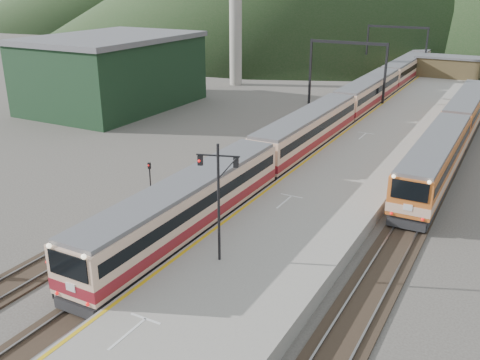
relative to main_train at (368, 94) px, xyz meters
The scene contains 14 objects.
track_main 15.08m from the main_train, 90.00° to the right, with size 2.60×200.00×0.23m.
track_far 15.89m from the main_train, 108.47° to the right, with size 2.60×200.00×0.23m.
track_second 18.97m from the main_train, 52.46° to the right, with size 2.60×200.00×0.23m.
platform 17.92m from the main_train, 71.73° to the right, with size 8.00×100.00×1.00m, color gray.
gantry_near 4.62m from the main_train, behind, with size 9.55×0.25×8.00m.
gantry_far 25.46m from the main_train, 96.49° to the left, with size 9.55×0.25×8.00m.
warehouse 30.95m from the main_train, 155.15° to the right, with size 14.50×20.50×8.60m.
station_shed 23.71m from the main_train, 76.34° to the left, with size 9.40×4.40×3.10m.
main_train is the anchor object (origin of this frame).
second_train 17.49m from the main_train, 48.89° to the right, with size 2.72×37.07×3.32m.
signal_mast 41.98m from the main_train, 84.58° to the right, with size 2.11×0.81×6.35m.
short_signal_a 47.55m from the main_train, 92.67° to the right, with size 0.26×0.23×2.27m.
short_signal_b 22.29m from the main_train, 98.86° to the right, with size 0.23×0.18×2.27m.
short_signal_c 34.41m from the main_train, 101.21° to the right, with size 0.26×0.23×2.27m.
Camera 1 is at (16.78, -8.07, 14.86)m, focal length 40.00 mm.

